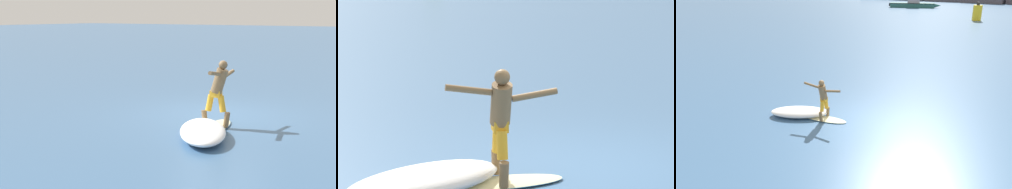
{
  "view_description": "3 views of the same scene",
  "coord_description": "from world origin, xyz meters",
  "views": [
    {
      "loc": [
        -11.27,
        -6.06,
        2.75
      ],
      "look_at": [
        -1.5,
        0.66,
        0.71
      ],
      "focal_mm": 50.0,
      "sensor_mm": 36.0,
      "label": 1
    },
    {
      "loc": [
        -2.1,
        -11.16,
        3.74
      ],
      "look_at": [
        -1.22,
        1.0,
        0.89
      ],
      "focal_mm": 85.0,
      "sensor_mm": 36.0,
      "label": 2
    },
    {
      "loc": [
        5.54,
        -10.13,
        5.35
      ],
      "look_at": [
        -1.28,
        0.48,
        0.71
      ],
      "focal_mm": 35.0,
      "sensor_mm": 36.0,
      "label": 3
    }
  ],
  "objects": [
    {
      "name": "surfer",
      "position": [
        -1.42,
        -0.77,
        1.0
      ],
      "size": [
        1.53,
        0.76,
        1.62
      ],
      "color": "brown",
      "rests_on": "surfboard"
    },
    {
      "name": "surfboard",
      "position": [
        -1.46,
        -0.71,
        0.03
      ],
      "size": [
        2.03,
        0.91,
        0.19
      ],
      "color": "beige",
      "rests_on": "ground"
    },
    {
      "name": "wave_foam_at_tail",
      "position": [
        -2.48,
        -0.96,
        0.17
      ],
      "size": [
        2.49,
        2.05,
        0.34
      ],
      "color": "white",
      "rests_on": "ground"
    },
    {
      "name": "ground_plane",
      "position": [
        0.0,
        0.0,
        0.0
      ],
      "size": [
        200.0,
        200.0,
        0.0
      ],
      "primitive_type": "plane",
      "color": "#3C628C"
    }
  ]
}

